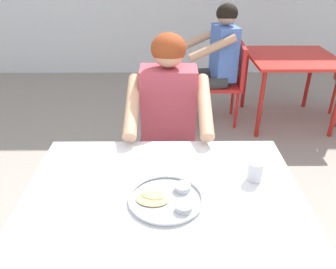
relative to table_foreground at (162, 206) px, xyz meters
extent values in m
cube|color=silver|center=(0.00, 0.00, 0.05)|extent=(1.20, 0.89, 0.03)
cylinder|color=#B2B2B7|center=(-0.54, 0.38, -0.31)|extent=(0.04, 0.04, 0.71)
cylinder|color=#B2B2B7|center=(0.54, 0.38, -0.31)|extent=(0.04, 0.04, 0.71)
cylinder|color=#B7BABF|center=(0.02, -0.05, 0.07)|extent=(0.32, 0.32, 0.01)
torus|color=#B7BABF|center=(0.02, -0.05, 0.08)|extent=(0.32, 0.32, 0.01)
cylinder|color=#B2B5BA|center=(0.09, -0.11, 0.09)|extent=(0.07, 0.07, 0.03)
cylinder|color=maroon|center=(0.09, -0.11, 0.09)|extent=(0.06, 0.06, 0.01)
cylinder|color=#B2B5BA|center=(0.09, 0.01, 0.09)|extent=(0.07, 0.07, 0.03)
cylinder|color=#B77F23|center=(0.09, 0.01, 0.09)|extent=(0.06, 0.06, 0.01)
ellipsoid|color=tan|center=(-0.04, -0.05, 0.08)|extent=(0.15, 0.12, 0.01)
ellipsoid|color=tan|center=(-0.04, -0.03, 0.09)|extent=(0.11, 0.08, 0.01)
cylinder|color=silver|center=(0.42, 0.10, 0.12)|extent=(0.07, 0.07, 0.09)
cylinder|color=#593319|center=(0.42, 0.10, 0.14)|extent=(0.06, 0.06, 0.02)
cube|color=#3F3F44|center=(0.03, 0.83, -0.23)|extent=(0.41, 0.40, 0.04)
cube|color=#3F3F44|center=(0.04, 1.02, 0.00)|extent=(0.38, 0.04, 0.42)
cylinder|color=#3F3F44|center=(0.19, 0.67, -0.46)|extent=(0.03, 0.03, 0.42)
cylinder|color=#3F3F44|center=(-0.13, 0.68, -0.46)|extent=(0.03, 0.03, 0.42)
cylinder|color=#3F3F44|center=(0.20, 0.99, -0.46)|extent=(0.03, 0.03, 0.42)
cylinder|color=#3F3F44|center=(-0.13, 0.99, -0.46)|extent=(0.03, 0.03, 0.42)
cylinder|color=#363636|center=(0.18, 0.38, -0.44)|extent=(0.10, 0.10, 0.46)
cylinder|color=#363636|center=(0.18, 0.58, -0.17)|extent=(0.12, 0.40, 0.12)
cylinder|color=#363636|center=(-0.12, 0.39, -0.44)|extent=(0.10, 0.10, 0.46)
cylinder|color=#363636|center=(-0.12, 0.59, -0.17)|extent=(0.12, 0.40, 0.12)
cube|color=#B23F4C|center=(0.03, 0.78, 0.10)|extent=(0.34, 0.20, 0.55)
cylinder|color=tan|center=(0.24, 0.60, 0.21)|extent=(0.08, 0.45, 0.25)
cylinder|color=tan|center=(-0.17, 0.61, 0.21)|extent=(0.08, 0.45, 0.25)
sphere|color=tan|center=(0.03, 0.78, 0.47)|extent=(0.19, 0.19, 0.19)
ellipsoid|color=maroon|center=(0.03, 0.78, 0.49)|extent=(0.21, 0.20, 0.18)
cube|color=red|center=(1.30, 2.19, 0.03)|extent=(0.86, 0.85, 0.03)
cylinder|color=#AD1E18|center=(0.93, 1.82, -0.33)|extent=(0.04, 0.04, 0.69)
cylinder|color=#AD1E18|center=(0.93, 2.55, -0.33)|extent=(0.04, 0.04, 0.69)
cylinder|color=#AD1E18|center=(1.67, 2.55, -0.33)|extent=(0.04, 0.04, 0.69)
cube|color=red|center=(0.59, 2.19, -0.25)|extent=(0.43, 0.45, 0.04)
cube|color=red|center=(0.78, 2.18, -0.03)|extent=(0.06, 0.41, 0.40)
cylinder|color=red|center=(0.42, 2.02, -0.47)|extent=(0.03, 0.03, 0.40)
cylinder|color=red|center=(0.44, 2.37, -0.47)|extent=(0.03, 0.03, 0.40)
cylinder|color=red|center=(0.74, 2.00, -0.47)|extent=(0.03, 0.03, 0.40)
cylinder|color=red|center=(0.76, 2.35, -0.47)|extent=(0.03, 0.03, 0.40)
cylinder|color=red|center=(1.90, 2.35, -0.46)|extent=(0.03, 0.03, 0.41)
cylinder|color=#343434|center=(0.23, 1.98, -0.44)|extent=(0.10, 0.10, 0.45)
cylinder|color=#343434|center=(0.42, 2.01, -0.18)|extent=(0.41, 0.18, 0.12)
cylinder|color=#343434|center=(0.18, 2.28, -0.44)|extent=(0.10, 0.10, 0.45)
cylinder|color=#343434|center=(0.38, 2.30, -0.18)|extent=(0.41, 0.18, 0.12)
cube|color=#4C72C6|center=(0.60, 2.19, 0.08)|extent=(0.25, 0.37, 0.52)
cylinder|color=tan|center=(0.45, 1.96, 0.19)|extent=(0.46, 0.14, 0.25)
cylinder|color=tan|center=(0.39, 2.36, 0.19)|extent=(0.46, 0.14, 0.25)
sphere|color=tan|center=(0.60, 2.19, 0.44)|extent=(0.19, 0.19, 0.19)
ellipsoid|color=black|center=(0.60, 2.19, 0.46)|extent=(0.21, 0.20, 0.18)
camera|label=1|loc=(0.02, -1.14, 0.98)|focal=35.98mm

